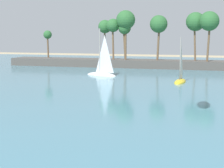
% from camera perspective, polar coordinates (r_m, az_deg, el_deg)
% --- Properties ---
extents(sea, '(220.00, 107.93, 0.06)m').
position_cam_1_polar(sea, '(65.38, 11.96, 1.23)').
color(sea, teal).
rests_on(sea, ground).
extents(palm_headland, '(84.00, 6.45, 12.65)m').
position_cam_1_polar(palm_headland, '(78.79, 14.21, 5.29)').
color(palm_headland, '#514C47').
rests_on(palm_headland, ground).
extents(sailboat_near_shore, '(2.00, 5.27, 7.47)m').
position_cam_1_polar(sailboat_near_shore, '(56.43, 10.76, 0.95)').
color(sailboat_near_shore, yellow).
rests_on(sailboat_near_shore, sea).
extents(sailboat_mid_bay, '(6.47, 3.83, 9.00)m').
position_cam_1_polar(sailboat_mid_bay, '(64.45, -1.60, 2.06)').
color(sailboat_mid_bay, white).
rests_on(sailboat_mid_bay, sea).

